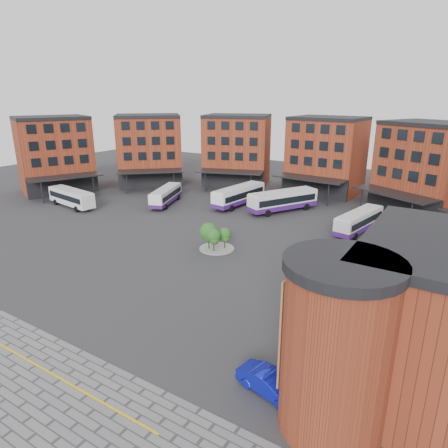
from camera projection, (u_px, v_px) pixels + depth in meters
The scene contains 11 objects.
ground at pixel (138, 281), 41.84m from camera, with size 160.00×160.00×0.00m, color #28282B.
yellow_line at pixel (25, 358), 29.56m from camera, with size 26.00×0.15×0.02m, color gold.
main_building at pixel (264, 160), 72.76m from camera, with size 94.14×42.48×14.60m.
tree_island at pixel (214, 235), 49.58m from camera, with size 4.40×4.40×3.47m.
bus_a at pixel (71, 197), 68.65m from camera, with size 11.13×4.04×3.08m.
bus_b at pixel (166, 195), 70.42m from camera, with size 5.78×10.59×2.93m.
bus_c at pixel (239, 195), 69.57m from camera, with size 4.14×12.18×3.36m.
bus_d at pixel (283, 200), 65.98m from camera, with size 8.44×12.20×3.48m.
bus_e at pixel (359, 221), 56.18m from camera, with size 4.38×10.95×3.01m.
bus_f at pixel (426, 247), 46.31m from camera, with size 7.96×11.43×3.27m.
blue_car at pixel (270, 384), 25.92m from camera, with size 1.65×4.73×1.56m, color #0B139A.
Camera 1 is at (27.80, -27.27, 18.72)m, focal length 32.00 mm.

